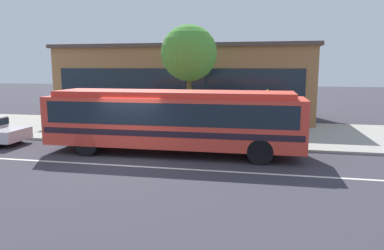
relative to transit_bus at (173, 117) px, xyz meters
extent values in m
plane|color=#37353E|center=(-1.48, -1.49, -1.58)|extent=(120.00, 120.00, 0.00)
cube|color=#9E9B91|center=(-1.48, 5.35, -1.52)|extent=(60.00, 8.00, 0.12)
cube|color=silver|center=(-1.48, -2.29, -1.58)|extent=(56.00, 0.16, 0.01)
cube|color=#E33E2F|center=(-0.02, 0.00, -0.13)|extent=(10.90, 2.59, 2.04)
cube|color=red|center=(-0.02, 0.00, 1.01)|extent=(10.03, 2.28, 0.24)
cube|color=#19232D|center=(-0.02, 0.00, 0.28)|extent=(10.25, 2.61, 0.90)
cube|color=black|center=(-0.02, 0.00, -0.50)|extent=(10.68, 2.61, 0.24)
cube|color=#19232D|center=(5.37, 0.05, 0.28)|extent=(0.14, 2.19, 0.98)
cylinder|color=black|center=(3.67, 1.14, -1.08)|extent=(1.00, 0.29, 1.00)
cylinder|color=black|center=(3.69, -1.07, -1.08)|extent=(1.00, 0.29, 1.00)
cylinder|color=black|center=(-3.51, 1.08, -1.08)|extent=(1.00, 0.29, 1.00)
cylinder|color=black|center=(-3.49, -1.14, -1.08)|extent=(1.00, 0.29, 1.00)
cylinder|color=black|center=(-8.27, 0.84, -1.26)|extent=(0.64, 0.23, 0.64)
cylinder|color=#2D3A2F|center=(-0.95, 3.06, -1.00)|extent=(0.14, 0.14, 0.91)
cylinder|color=#2D3A2F|center=(-0.81, 2.98, -1.00)|extent=(0.14, 0.14, 0.91)
cylinder|color=gold|center=(-0.88, 3.02, -0.24)|extent=(0.46, 0.46, 0.62)
sphere|color=#D6A885|center=(-0.88, 3.02, 0.17)|extent=(0.21, 0.21, 0.21)
cylinder|color=#2F313D|center=(-1.65, 3.24, -1.01)|extent=(0.14, 0.14, 0.90)
cylinder|color=#2F313D|center=(-1.56, 3.10, -1.01)|extent=(0.14, 0.14, 0.90)
cylinder|color=#C42E38|center=(-1.61, 3.17, -0.26)|extent=(0.47, 0.47, 0.59)
sphere|color=tan|center=(-1.61, 3.17, 0.14)|extent=(0.21, 0.21, 0.21)
cylinder|color=navy|center=(2.12, 3.31, -1.05)|extent=(0.14, 0.14, 0.82)
cylinder|color=navy|center=(2.28, 3.33, -1.05)|extent=(0.14, 0.14, 0.82)
cylinder|color=#475445|center=(2.20, 3.32, -0.34)|extent=(0.38, 0.38, 0.61)
sphere|color=tan|center=(2.20, 3.32, 0.06)|extent=(0.20, 0.20, 0.20)
cylinder|color=gray|center=(3.89, 1.86, -0.21)|extent=(0.08, 0.08, 2.49)
cube|color=yellow|center=(3.89, 1.86, 0.83)|extent=(0.11, 0.44, 0.56)
cylinder|color=brown|center=(-0.33, 4.74, 0.17)|extent=(0.26, 0.26, 3.26)
sphere|color=#499433|center=(-0.33, 4.74, 2.87)|extent=(3.05, 3.05, 3.05)
cube|color=olive|center=(-1.82, 11.17, 0.90)|extent=(17.26, 7.23, 4.96)
cube|color=#19232D|center=(-1.82, 7.54, 1.15)|extent=(15.88, 0.04, 1.78)
cube|color=#4D3D39|center=(-1.82, 11.17, 3.50)|extent=(17.66, 7.63, 0.24)
camera|label=1|loc=(3.85, -14.81, 2.13)|focal=33.82mm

